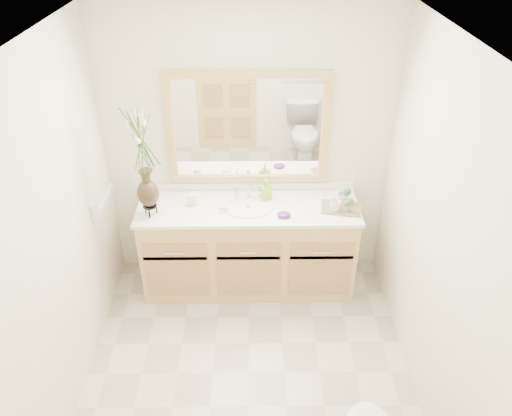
{
  "coord_description": "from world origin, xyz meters",
  "views": [
    {
      "loc": [
        0.03,
        -2.47,
        3.06
      ],
      "look_at": [
        0.06,
        0.65,
        1.05
      ],
      "focal_mm": 35.0,
      "sensor_mm": 36.0,
      "label": 1
    }
  ],
  "objects_px": {
    "flower_vase": "(142,151)",
    "soap_bottle": "(266,190)",
    "tumbler": "(193,199)",
    "tray": "(341,208)"
  },
  "relations": [
    {
      "from": "flower_vase",
      "to": "tray",
      "type": "relative_size",
      "value": 2.64
    },
    {
      "from": "tumbler",
      "to": "tray",
      "type": "distance_m",
      "value": 1.23
    },
    {
      "from": "tumbler",
      "to": "soap_bottle",
      "type": "height_order",
      "value": "soap_bottle"
    },
    {
      "from": "soap_bottle",
      "to": "tray",
      "type": "height_order",
      "value": "soap_bottle"
    },
    {
      "from": "tumbler",
      "to": "soap_bottle",
      "type": "relative_size",
      "value": 0.6
    },
    {
      "from": "tumbler",
      "to": "flower_vase",
      "type": "bearing_deg",
      "value": -155.12
    },
    {
      "from": "tumbler",
      "to": "tray",
      "type": "bearing_deg",
      "value": -4.0
    },
    {
      "from": "flower_vase",
      "to": "tray",
      "type": "height_order",
      "value": "flower_vase"
    },
    {
      "from": "flower_vase",
      "to": "soap_bottle",
      "type": "relative_size",
      "value": 5.13
    },
    {
      "from": "soap_bottle",
      "to": "tray",
      "type": "distance_m",
      "value": 0.64
    }
  ]
}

